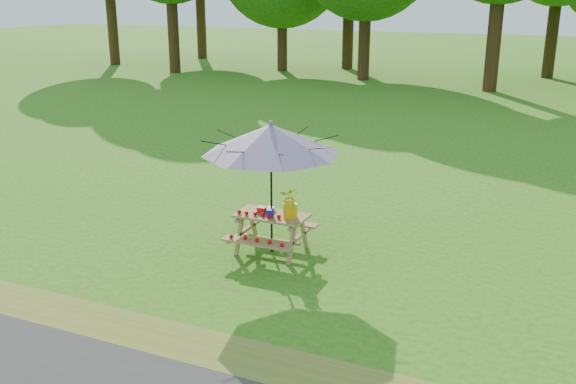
% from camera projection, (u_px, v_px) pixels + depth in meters
% --- Properties ---
extents(ground, '(120.00, 120.00, 0.00)m').
position_uv_depth(ground, '(447.00, 297.00, 9.26)').
color(ground, '#2E6413').
rests_on(ground, ground).
extents(picnic_table, '(1.20, 1.32, 0.67)m').
position_uv_depth(picnic_table, '(272.00, 234.00, 10.77)').
color(picnic_table, olive).
rests_on(picnic_table, ground).
extents(patio_umbrella, '(2.64, 2.64, 2.26)m').
position_uv_depth(patio_umbrella, '(271.00, 139.00, 10.28)').
color(patio_umbrella, black).
rests_on(patio_umbrella, ground).
extents(produce_bins, '(0.35, 0.38, 0.13)m').
position_uv_depth(produce_bins, '(267.00, 211.00, 10.67)').
color(produce_bins, red).
rests_on(produce_bins, picnic_table).
extents(tomatoes_row, '(0.77, 0.13, 0.07)m').
position_uv_depth(tomatoes_row, '(259.00, 214.00, 10.56)').
color(tomatoes_row, red).
rests_on(tomatoes_row, picnic_table).
extents(flower_bucket, '(0.37, 0.34, 0.52)m').
position_uv_depth(flower_bucket, '(290.00, 201.00, 10.45)').
color(flower_bucket, '#E8AF0C').
rests_on(flower_bucket, picnic_table).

